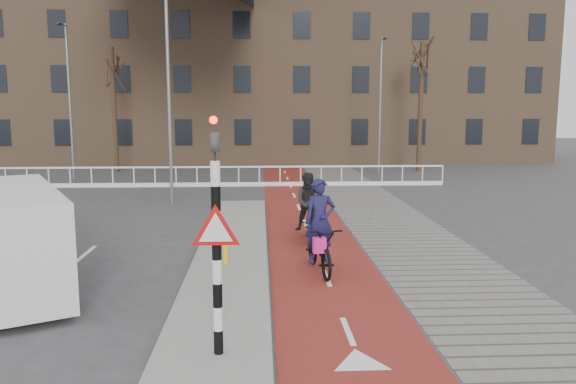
{
  "coord_description": "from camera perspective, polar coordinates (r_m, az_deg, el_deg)",
  "views": [
    {
      "loc": [
        0.04,
        -9.97,
        3.74
      ],
      "look_at": [
        0.79,
        5.0,
        1.5
      ],
      "focal_mm": 35.0,
      "sensor_mm": 36.0,
      "label": 1
    }
  ],
  "objects": [
    {
      "name": "ground",
      "position": [
        10.65,
        -2.95,
        -12.08
      ],
      "size": [
        120.0,
        120.0,
        0.0
      ],
      "primitive_type": "plane",
      "color": "#38383A",
      "rests_on": "ground"
    },
    {
      "name": "bike_lane",
      "position": [
        20.37,
        1.3,
        -2.07
      ],
      "size": [
        2.5,
        60.0,
        0.01
      ],
      "primitive_type": "cube",
      "color": "maroon",
      "rests_on": "ground"
    },
    {
      "name": "sidewalk",
      "position": [
        20.76,
        9.04,
        -1.97
      ],
      "size": [
        3.0,
        60.0,
        0.01
      ],
      "primitive_type": "cube",
      "color": "slate",
      "rests_on": "ground"
    },
    {
      "name": "curb_island",
      "position": [
        14.46,
        -5.73,
        -6.28
      ],
      "size": [
        1.8,
        16.0,
        0.12
      ],
      "primitive_type": "cube",
      "color": "gray",
      "rests_on": "ground"
    },
    {
      "name": "traffic_signal",
      "position": [
        8.16,
        -7.3,
        -3.95
      ],
      "size": [
        0.8,
        0.8,
        3.68
      ],
      "color": "black",
      "rests_on": "curb_island"
    },
    {
      "name": "bollard",
      "position": [
        13.32,
        -6.37,
        -5.71
      ],
      "size": [
        0.12,
        0.12,
        0.72
      ],
      "primitive_type": "cylinder",
      "color": "yellow",
      "rests_on": "curb_island"
    },
    {
      "name": "cyclist_near",
      "position": [
        12.86,
        3.26,
        -5.02
      ],
      "size": [
        1.0,
        2.18,
        2.16
      ],
      "rotation": [
        0.0,
        0.0,
        0.13
      ],
      "color": "black",
      "rests_on": "bike_lane"
    },
    {
      "name": "cyclist_far",
      "position": [
        16.04,
        2.17,
        -2.04
      ],
      "size": [
        0.86,
        1.82,
        1.92
      ],
      "rotation": [
        0.0,
        0.0,
        -0.07
      ],
      "color": "black",
      "rests_on": "bike_lane"
    },
    {
      "name": "van",
      "position": [
        12.7,
        -26.98,
        -4.3
      ],
      "size": [
        4.04,
        5.34,
        2.14
      ],
      "rotation": [
        0.0,
        0.0,
        0.47
      ],
      "color": "silver",
      "rests_on": "ground"
    },
    {
      "name": "railing",
      "position": [
        27.65,
        -13.34,
        1.13
      ],
      "size": [
        28.0,
        0.1,
        0.99
      ],
      "color": "silver",
      "rests_on": "ground"
    },
    {
      "name": "townhouse_row",
      "position": [
        42.27,
        -7.19,
        13.96
      ],
      "size": [
        46.0,
        10.0,
        15.9
      ],
      "color": "#7F6047",
      "rests_on": "ground"
    },
    {
      "name": "tree_mid",
      "position": [
        34.77,
        -17.24,
        7.94
      ],
      "size": [
        0.28,
        0.28,
        7.26
      ],
      "primitive_type": "cylinder",
      "color": "#2F1F15",
      "rests_on": "ground"
    },
    {
      "name": "tree_right",
      "position": [
        34.48,
        13.31,
        8.35
      ],
      "size": [
        0.28,
        0.28,
        7.57
      ],
      "primitive_type": "cylinder",
      "color": "#2F1F15",
      "rests_on": "ground"
    },
    {
      "name": "streetlight_near",
      "position": [
        22.62,
        -12.0,
        9.38
      ],
      "size": [
        0.12,
        0.12,
        8.32
      ],
      "primitive_type": "cylinder",
      "color": "slate",
      "rests_on": "ground"
    },
    {
      "name": "streetlight_left",
      "position": [
        32.04,
        -21.28,
        8.46
      ],
      "size": [
        0.12,
        0.12,
        8.07
      ],
      "primitive_type": "cylinder",
      "color": "slate",
      "rests_on": "ground"
    },
    {
      "name": "streetlight_right",
      "position": [
        32.55,
        9.34,
        8.53
      ],
      "size": [
        0.12,
        0.12,
        7.64
      ],
      "primitive_type": "cylinder",
      "color": "slate",
      "rests_on": "ground"
    }
  ]
}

